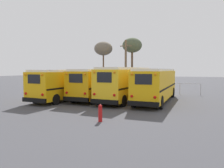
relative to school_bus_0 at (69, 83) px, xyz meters
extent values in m
plane|color=#424247|center=(4.42, 0.62, -1.68)|extent=(160.00, 160.00, 0.00)
cube|color=#EAAA0F|center=(0.00, 0.02, -0.07)|extent=(3.06, 9.98, 2.55)
cube|color=white|center=(0.00, 0.02, 1.31)|extent=(2.84, 9.58, 0.20)
cube|color=black|center=(-0.29, -4.94, -1.16)|extent=(2.55, 0.35, 0.36)
cube|color=black|center=(-0.29, -4.92, 0.63)|extent=(1.37, 0.11, 0.77)
sphere|color=red|center=(-1.22, -4.90, -0.64)|extent=(0.22, 0.22, 0.22)
sphere|color=orange|center=(-1.22, -4.90, 0.99)|extent=(0.18, 0.18, 0.18)
sphere|color=red|center=(0.65, -5.01, -0.64)|extent=(0.22, 0.22, 0.22)
sphere|color=orange|center=(0.65, -5.01, 0.99)|extent=(0.18, 0.18, 0.18)
cube|color=black|center=(-1.26, 0.09, -0.26)|extent=(0.58, 9.64, 0.14)
cube|color=black|center=(1.26, -0.06, -0.26)|extent=(0.58, 9.64, 0.14)
cylinder|color=black|center=(-0.95, 3.71, -1.20)|extent=(0.34, 0.97, 0.96)
cylinder|color=black|center=(1.38, 3.57, -1.20)|extent=(0.34, 0.97, 0.96)
cylinder|color=black|center=(-1.38, -3.54, -1.20)|extent=(0.34, 0.97, 0.96)
cylinder|color=black|center=(0.96, -3.67, -1.20)|extent=(0.34, 0.97, 0.96)
cube|color=#E5A00C|center=(2.95, 1.41, -0.02)|extent=(2.79, 9.43, 2.57)
cube|color=white|center=(2.95, 1.41, 1.36)|extent=(2.58, 9.05, 0.20)
cube|color=black|center=(2.79, -3.30, -1.13)|extent=(2.54, 0.28, 0.36)
cube|color=black|center=(2.79, -3.27, 0.68)|extent=(1.36, 0.08, 0.77)
sphere|color=red|center=(1.86, -3.28, -0.60)|extent=(0.22, 0.22, 0.22)
sphere|color=orange|center=(1.86, -3.28, 1.04)|extent=(0.18, 0.18, 0.18)
sphere|color=red|center=(3.72, -3.34, -0.60)|extent=(0.22, 0.22, 0.22)
sphere|color=orange|center=(3.72, -3.34, 1.04)|extent=(0.18, 0.18, 0.18)
cube|color=black|center=(1.69, 1.45, -0.22)|extent=(0.33, 9.16, 0.14)
cube|color=black|center=(4.20, 1.37, -0.22)|extent=(0.33, 9.16, 0.14)
cylinder|color=black|center=(1.90, 4.82, -1.15)|extent=(0.31, 1.06, 1.06)
cylinder|color=black|center=(4.22, 4.75, -1.15)|extent=(0.31, 1.06, 1.06)
cylinder|color=black|center=(1.67, -1.92, -1.15)|extent=(0.31, 1.06, 1.06)
cylinder|color=black|center=(3.99, -2.00, -1.15)|extent=(0.31, 1.06, 1.06)
cube|color=yellow|center=(5.89, 1.19, 0.05)|extent=(2.89, 9.73, 2.76)
cube|color=white|center=(5.89, 1.19, 1.53)|extent=(2.68, 9.34, 0.20)
cube|color=black|center=(5.64, -3.65, -1.15)|extent=(2.44, 0.33, 0.36)
cube|color=black|center=(5.64, -3.62, 0.81)|extent=(1.31, 0.10, 0.83)
sphere|color=red|center=(4.74, -3.61, -0.57)|extent=(0.22, 0.22, 0.22)
sphere|color=orange|center=(4.74, -3.61, 1.21)|extent=(0.18, 0.18, 0.18)
sphere|color=red|center=(6.53, -3.70, -0.57)|extent=(0.22, 0.22, 0.22)
sphere|color=orange|center=(6.53, -3.70, 1.21)|extent=(0.18, 0.18, 0.18)
cube|color=black|center=(4.69, 1.26, -0.16)|extent=(0.52, 9.41, 0.14)
cube|color=black|center=(7.09, 1.13, -0.16)|extent=(0.52, 9.41, 0.14)
cylinder|color=black|center=(4.97, 4.76, -1.18)|extent=(0.33, 1.01, 1.00)
cylinder|color=black|center=(7.19, 4.64, -1.18)|extent=(0.33, 1.01, 1.00)
cylinder|color=black|center=(4.60, -2.25, -1.18)|extent=(0.33, 1.01, 1.00)
cylinder|color=black|center=(6.82, -2.37, -1.18)|extent=(0.33, 1.01, 1.00)
cube|color=#EAAA0F|center=(8.84, 1.62, 0.00)|extent=(2.38, 10.51, 2.60)
cube|color=white|center=(8.84, 1.62, 1.40)|extent=(2.19, 10.09, 0.20)
cube|color=black|center=(8.82, -3.67, -1.12)|extent=(2.40, 0.21, 0.36)
cube|color=black|center=(8.82, -3.64, 0.71)|extent=(1.29, 0.03, 0.78)
sphere|color=red|center=(7.94, -3.67, -0.59)|extent=(0.22, 0.22, 0.22)
sphere|color=orange|center=(7.94, -3.67, 1.08)|extent=(0.18, 0.18, 0.18)
sphere|color=red|center=(9.70, -3.68, -0.59)|extent=(0.22, 0.22, 0.22)
sphere|color=orange|center=(9.70, -3.68, 1.08)|extent=(0.18, 0.18, 0.18)
cube|color=black|center=(7.65, 1.63, -0.20)|extent=(0.06, 10.29, 0.14)
cube|color=black|center=(10.02, 1.62, -0.20)|extent=(0.06, 10.29, 0.14)
cylinder|color=black|center=(7.75, 5.58, -1.14)|extent=(0.28, 1.08, 1.07)
cylinder|color=black|center=(9.95, 5.57, -1.14)|extent=(0.28, 1.08, 1.07)
cylinder|color=black|center=(7.73, -2.32, -1.14)|extent=(0.28, 1.08, 1.07)
cylinder|color=black|center=(9.92, -2.33, -1.14)|extent=(0.28, 1.08, 1.07)
cylinder|color=brown|center=(2.17, 12.24, 2.12)|extent=(0.33, 0.33, 7.59)
cube|color=brown|center=(2.17, 12.24, 5.00)|extent=(1.80, 0.14, 0.14)
cylinder|color=brown|center=(2.42, 14.73, 1.40)|extent=(0.33, 0.33, 6.16)
ellipsoid|color=#4C563D|center=(2.42, 14.73, 5.35)|extent=(3.16, 3.16, 2.37)
cylinder|color=brown|center=(-2.47, 14.25, 1.22)|extent=(0.24, 0.24, 5.79)
ellipsoid|color=#6B6051|center=(-2.47, 14.25, 4.95)|extent=(3.06, 3.06, 2.29)
cylinder|color=#939399|center=(-4.00, 8.67, -0.98)|extent=(0.06, 0.06, 1.40)
cylinder|color=#939399|center=(-1.59, 8.67, -0.98)|extent=(0.06, 0.06, 1.40)
cylinder|color=#939399|center=(0.81, 8.67, -0.98)|extent=(0.06, 0.06, 1.40)
cylinder|color=#939399|center=(3.22, 8.67, -0.98)|extent=(0.06, 0.06, 1.40)
cylinder|color=#939399|center=(5.62, 8.67, -0.98)|extent=(0.06, 0.06, 1.40)
cylinder|color=#939399|center=(8.03, 8.67, -0.98)|extent=(0.06, 0.06, 1.40)
cylinder|color=#939399|center=(10.43, 8.67, -0.98)|extent=(0.06, 0.06, 1.40)
cylinder|color=#939399|center=(12.84, 8.67, -0.98)|extent=(0.06, 0.06, 1.40)
cylinder|color=#939399|center=(4.42, 8.67, -0.28)|extent=(16.84, 0.04, 0.04)
cylinder|color=#B21414|center=(7.24, -7.80, -1.25)|extent=(0.24, 0.24, 0.85)
sphere|color=#B21414|center=(7.24, -7.80, -0.76)|extent=(0.23, 0.23, 0.23)
camera|label=1|loc=(12.70, -19.48, 1.43)|focal=35.00mm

